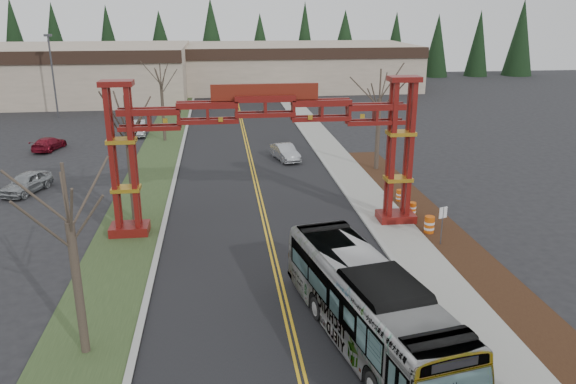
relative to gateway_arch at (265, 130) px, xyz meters
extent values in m
cube|color=black|center=(0.00, 7.00, -5.97)|extent=(12.00, 110.00, 0.02)
cube|color=gold|center=(-0.12, 7.00, -5.96)|extent=(0.12, 100.00, 0.01)
cube|color=gold|center=(0.12, 7.00, -5.96)|extent=(0.12, 100.00, 0.01)
cube|color=#A2A39E|center=(6.15, 7.00, -5.91)|extent=(0.30, 110.00, 0.15)
cube|color=gray|center=(7.60, 7.00, -5.91)|extent=(2.60, 110.00, 0.14)
cube|color=black|center=(10.20, -8.00, -5.92)|extent=(2.60, 50.00, 0.12)
cube|color=#2E4120|center=(-8.00, 7.00, -5.94)|extent=(4.00, 110.00, 0.08)
cube|color=#A2A39E|center=(-6.15, 7.00, -5.91)|extent=(0.30, 110.00, 0.15)
cube|color=#57110B|center=(-8.00, 0.00, -5.68)|extent=(2.20, 1.60, 0.60)
cube|color=#57110B|center=(-8.55, -0.35, -1.38)|extent=(0.28, 0.28, 8.00)
cube|color=#57110B|center=(-7.45, -0.35, -1.38)|extent=(0.28, 0.28, 8.00)
cube|color=#57110B|center=(-8.55, 0.35, -1.38)|extent=(0.28, 0.28, 8.00)
cube|color=#57110B|center=(-7.45, 0.35, -1.38)|extent=(0.28, 0.28, 8.00)
cube|color=gold|center=(-8.00, 0.00, -3.18)|extent=(1.60, 1.10, 0.22)
cube|color=gold|center=(-8.00, 0.00, -0.38)|extent=(1.60, 1.10, 0.22)
cube|color=#57110B|center=(-8.00, 0.00, 2.77)|extent=(1.80, 1.20, 0.30)
cube|color=#57110B|center=(8.00, 0.00, -5.68)|extent=(2.20, 1.60, 0.60)
cube|color=#57110B|center=(7.45, -0.35, -1.38)|extent=(0.28, 0.28, 8.00)
cube|color=#57110B|center=(8.55, -0.35, -1.38)|extent=(0.28, 0.28, 8.00)
cube|color=#57110B|center=(7.45, 0.35, -1.38)|extent=(0.28, 0.28, 8.00)
cube|color=#57110B|center=(8.55, 0.35, -1.38)|extent=(0.28, 0.28, 8.00)
cube|color=gold|center=(8.00, 0.00, -3.18)|extent=(1.60, 1.10, 0.22)
cube|color=gold|center=(8.00, 0.00, -0.38)|extent=(1.60, 1.10, 0.22)
cube|color=#57110B|center=(8.00, 0.00, 2.77)|extent=(1.80, 1.20, 0.30)
cube|color=#57110B|center=(0.00, 0.00, 1.52)|extent=(16.00, 0.90, 1.00)
cube|color=#57110B|center=(0.00, 0.00, 0.62)|extent=(16.00, 0.90, 0.60)
cube|color=maroon|center=(0.00, 0.00, 2.17)|extent=(6.00, 0.25, 0.90)
cube|color=tan|center=(-30.00, 54.00, -2.23)|extent=(46.00, 22.00, 7.50)
cube|color=tan|center=(10.00, 62.00, -2.48)|extent=(38.00, 20.00, 7.00)
cube|color=black|center=(10.00, 51.90, 0.22)|extent=(38.00, 0.40, 1.60)
cone|color=black|center=(-38.00, 74.00, 0.52)|extent=(5.60, 5.60, 13.00)
cylinder|color=#382D26|center=(-38.00, 74.00, -5.18)|extent=(0.80, 0.80, 1.60)
cone|color=black|center=(-29.50, 74.00, 0.52)|extent=(5.60, 5.60, 13.00)
cylinder|color=#382D26|center=(-29.50, 74.00, -5.18)|extent=(0.80, 0.80, 1.60)
cone|color=black|center=(-21.00, 74.00, 0.52)|extent=(5.60, 5.60, 13.00)
cylinder|color=#382D26|center=(-21.00, 74.00, -5.18)|extent=(0.80, 0.80, 1.60)
cone|color=black|center=(-12.50, 74.00, 0.52)|extent=(5.60, 5.60, 13.00)
cylinder|color=#382D26|center=(-12.50, 74.00, -5.18)|extent=(0.80, 0.80, 1.60)
cone|color=black|center=(-4.00, 74.00, 0.52)|extent=(5.60, 5.60, 13.00)
cylinder|color=#382D26|center=(-4.00, 74.00, -5.18)|extent=(0.80, 0.80, 1.60)
cone|color=black|center=(4.50, 74.00, 0.52)|extent=(5.60, 5.60, 13.00)
cylinder|color=#382D26|center=(4.50, 74.00, -5.18)|extent=(0.80, 0.80, 1.60)
cone|color=black|center=(13.00, 74.00, 0.52)|extent=(5.60, 5.60, 13.00)
cylinder|color=#382D26|center=(13.00, 74.00, -5.18)|extent=(0.80, 0.80, 1.60)
cone|color=black|center=(21.50, 74.00, 0.52)|extent=(5.60, 5.60, 13.00)
cylinder|color=#382D26|center=(21.50, 74.00, -5.18)|extent=(0.80, 0.80, 1.60)
cone|color=black|center=(30.00, 74.00, 0.52)|extent=(5.60, 5.60, 13.00)
cylinder|color=#382D26|center=(30.00, 74.00, -5.18)|extent=(0.80, 0.80, 1.60)
cone|color=black|center=(38.50, 74.00, 0.52)|extent=(5.60, 5.60, 13.00)
cylinder|color=#382D26|center=(38.50, 74.00, -5.18)|extent=(0.80, 0.80, 1.60)
cone|color=black|center=(47.00, 74.00, 0.52)|extent=(5.60, 5.60, 13.00)
cylinder|color=#382D26|center=(47.00, 74.00, -5.18)|extent=(0.80, 0.80, 1.60)
cone|color=black|center=(55.50, 74.00, 0.52)|extent=(5.60, 5.60, 13.00)
cylinder|color=#382D26|center=(55.50, 74.00, -5.18)|extent=(0.80, 0.80, 1.60)
imported|color=#B3B5BC|center=(2.88, -12.63, -4.34)|extent=(4.93, 12.10, 3.29)
imported|color=#A5A8AD|center=(3.00, 15.62, -5.30)|extent=(2.38, 4.40, 1.37)
imported|color=#94989B|center=(-16.40, 8.90, -5.24)|extent=(3.08, 4.69, 1.49)
imported|color=maroon|center=(-18.36, 21.89, -5.37)|extent=(2.63, 4.49, 1.22)
imported|color=#B9BFC1|center=(-11.00, 27.49, -5.24)|extent=(2.03, 4.65, 1.49)
cylinder|color=#382D26|center=(-8.00, -11.94, -3.30)|extent=(0.33, 0.33, 5.37)
cylinder|color=#382D26|center=(-8.00, -11.94, 0.43)|extent=(0.12, 0.12, 2.29)
cylinder|color=#382D26|center=(-8.00, 2.21, -3.21)|extent=(0.34, 0.34, 5.54)
cylinder|color=#382D26|center=(-8.00, 2.21, 0.62)|extent=(0.13, 0.13, 2.34)
cylinder|color=#382D26|center=(-8.00, 24.34, -3.15)|extent=(0.29, 0.29, 5.66)
cylinder|color=#382D26|center=(-8.00, 24.34, 0.60)|extent=(0.11, 0.11, 2.02)
cylinder|color=#382D26|center=(10.00, 11.59, -3.07)|extent=(0.35, 0.35, 5.82)
cylinder|color=#382D26|center=(10.00, 11.59, 0.93)|extent=(0.13, 0.13, 2.42)
cylinder|color=#3F3F44|center=(-21.87, 38.84, -1.25)|extent=(0.21, 0.21, 9.47)
cube|color=#3F3F44|center=(-21.87, 38.84, 3.60)|extent=(0.84, 0.42, 0.26)
cylinder|color=#3F3F44|center=(9.34, -3.90, -4.83)|extent=(0.06, 0.06, 2.30)
cube|color=white|center=(9.34, -3.90, -4.00)|extent=(0.51, 0.21, 0.63)
cylinder|color=#CD500B|center=(9.33, -2.16, -5.43)|extent=(0.58, 0.58, 1.11)
cylinder|color=white|center=(9.33, -2.16, -5.26)|extent=(0.60, 0.60, 0.13)
cylinder|color=white|center=(9.33, -2.16, -5.59)|extent=(0.60, 0.60, 0.13)
cylinder|color=#CD500B|center=(9.35, 0.89, -5.53)|extent=(0.47, 0.47, 0.91)
cylinder|color=white|center=(9.35, 0.89, -5.39)|extent=(0.49, 0.49, 0.11)
cylinder|color=white|center=(9.35, 0.89, -5.66)|extent=(0.49, 0.49, 0.11)
cylinder|color=#CD500B|center=(9.39, 3.55, -5.54)|extent=(0.46, 0.46, 0.89)
cylinder|color=white|center=(9.39, 3.55, -5.40)|extent=(0.48, 0.48, 0.11)
cylinder|color=white|center=(9.39, 3.55, -5.67)|extent=(0.48, 0.48, 0.11)
camera|label=1|loc=(-2.59, -31.30, 6.62)|focal=35.00mm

